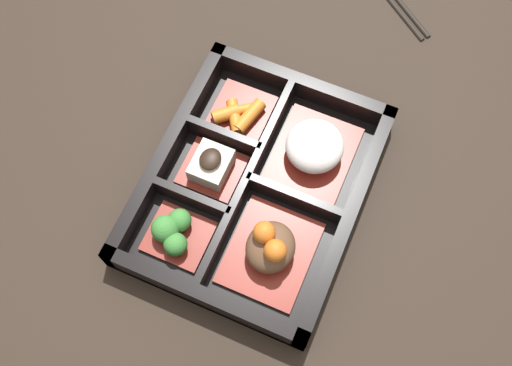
% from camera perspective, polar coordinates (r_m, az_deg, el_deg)
% --- Properties ---
extents(ground_plane, '(3.00, 3.00, 0.00)m').
position_cam_1_polar(ground_plane, '(0.66, 0.00, -0.84)').
color(ground_plane, black).
extents(bento_base, '(0.28, 0.22, 0.01)m').
position_cam_1_polar(bento_base, '(0.65, 0.00, -0.68)').
color(bento_base, black).
rests_on(bento_base, ground_plane).
extents(bento_rim, '(0.28, 0.22, 0.04)m').
position_cam_1_polar(bento_rim, '(0.64, -0.27, -0.12)').
color(bento_rim, black).
rests_on(bento_rim, ground_plane).
extents(bowl_rice, '(0.10, 0.08, 0.04)m').
position_cam_1_polar(bowl_rice, '(0.65, 5.57, 3.33)').
color(bowl_rice, maroon).
rests_on(bowl_rice, bento_base).
extents(bowl_stew, '(0.10, 0.08, 0.05)m').
position_cam_1_polar(bowl_stew, '(0.61, 1.37, -6.21)').
color(bowl_stew, maroon).
rests_on(bowl_stew, bento_base).
extents(bowl_carrots, '(0.07, 0.06, 0.02)m').
position_cam_1_polar(bowl_carrots, '(0.68, -1.58, 6.64)').
color(bowl_carrots, maroon).
rests_on(bowl_carrots, bento_base).
extents(bowl_tofu, '(0.06, 0.06, 0.03)m').
position_cam_1_polar(bowl_tofu, '(0.64, -4.39, 1.37)').
color(bowl_tofu, maroon).
rests_on(bowl_tofu, bento_base).
extents(bowl_greens, '(0.06, 0.06, 0.03)m').
position_cam_1_polar(bowl_greens, '(0.62, -7.84, -4.67)').
color(bowl_greens, maroon).
rests_on(bowl_greens, bento_base).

